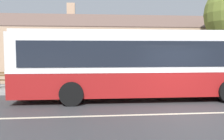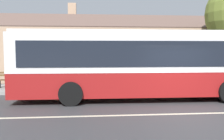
% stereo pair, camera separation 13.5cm
% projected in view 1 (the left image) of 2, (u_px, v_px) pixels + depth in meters
% --- Properties ---
extents(ground_plane, '(300.00, 300.00, 0.00)m').
position_uv_depth(ground_plane, '(190.00, 114.00, 9.00)').
color(ground_plane, '#38383A').
extents(sidewalk_far, '(60.00, 3.00, 0.15)m').
position_uv_depth(sidewalk_far, '(149.00, 87.00, 14.94)').
color(sidewalk_far, gray).
rests_on(sidewalk_far, ground).
extents(lane_divider_stripe, '(60.00, 0.16, 0.01)m').
position_uv_depth(lane_divider_stripe, '(190.00, 113.00, 9.00)').
color(lane_divider_stripe, beige).
rests_on(lane_divider_stripe, ground).
extents(community_building, '(26.93, 8.22, 6.37)m').
position_uv_depth(community_building, '(154.00, 53.00, 22.07)').
color(community_building, tan).
rests_on(community_building, ground).
extents(transit_bus, '(11.72, 2.89, 3.14)m').
position_uv_depth(transit_bus, '(142.00, 63.00, 11.63)').
color(transit_bus, maroon).
rests_on(transit_bus, ground).
extents(bench_by_building, '(1.52, 0.51, 0.94)m').
position_uv_depth(bench_by_building, '(9.00, 81.00, 14.04)').
color(bench_by_building, brown).
rests_on(bench_by_building, sidewalk_far).
extents(bench_down_street, '(1.90, 0.51, 0.94)m').
position_uv_depth(bench_down_street, '(88.00, 79.00, 14.55)').
color(bench_down_street, brown).
rests_on(bench_down_street, sidewalk_far).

